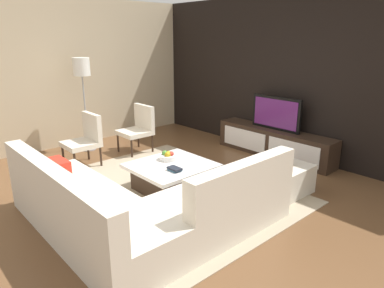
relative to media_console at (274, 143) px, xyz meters
The scene contains 15 objects.
ground_plane 2.41m from the media_console, 90.00° to the right, with size 14.00×14.00×0.00m, color brown.
feature_wall_back 1.19m from the media_console, 90.00° to the left, with size 6.40×0.12×2.80m, color black.
side_wall_left 4.05m from the media_console, 145.54° to the right, with size 0.12×5.20×2.80m, color #C6B28E.
area_rug 2.41m from the media_console, 92.39° to the right, with size 3.43×2.73×0.01m, color tan.
media_console is the anchor object (origin of this frame).
television 0.54m from the media_console, 90.00° to the left, with size 0.98×0.06×0.59m.
sectional_couch 3.31m from the media_console, 80.74° to the right, with size 2.52×2.39×0.86m.
coffee_table 2.30m from the media_console, 92.49° to the right, with size 0.99×1.06×0.38m.
accent_chair_near 3.29m from the media_console, 124.23° to the right, with size 0.54×0.53×0.87m.
floor_lamp 3.70m from the media_console, 138.29° to the right, with size 0.30×0.30×1.73m.
ottoman 1.55m from the media_console, 51.33° to the right, with size 0.70×0.70×0.40m, color beige.
fruit_bowl 2.22m from the media_console, 97.27° to the right, with size 0.28×0.28×0.13m.
accent_chair_far 2.50m from the media_console, 138.79° to the right, with size 0.55×0.53×0.87m.
decorative_ball 1.58m from the media_console, 51.33° to the right, with size 0.25×0.25×0.25m, color #997247.
book_stack 2.43m from the media_console, 87.05° to the right, with size 0.20×0.13×0.05m.
Camera 1 is at (3.49, -2.75, 2.09)m, focal length 32.73 mm.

